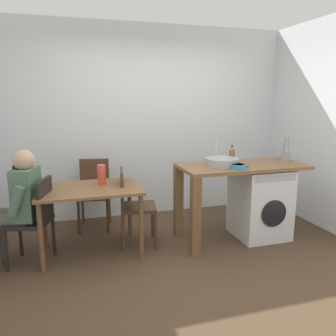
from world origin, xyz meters
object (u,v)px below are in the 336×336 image
object	(u,v)px
dining_table	(89,196)
utensil_crock	(286,156)
bottle_tall_green	(232,155)
vase	(102,175)
washing_machine	(260,202)
chair_person_seat	(36,217)
chair_spare_by_wall	(94,190)
mixing_bowl	(238,166)
chair_opposite	(132,203)
seated_person	(19,201)

from	to	relation	value
dining_table	utensil_crock	distance (m)	2.43
bottle_tall_green	dining_table	bearing A→B (deg)	179.79
vase	washing_machine	bearing A→B (deg)	-7.10
chair_person_seat	vase	xyz separation A→B (m)	(0.70, 0.22, 0.34)
chair_spare_by_wall	bottle_tall_green	world-z (taller)	bottle_tall_green
dining_table	chair_person_seat	size ratio (longest dim) A/B	1.22
bottle_tall_green	mixing_bowl	size ratio (longest dim) A/B	1.16
chair_person_seat	chair_opposite	size ratio (longest dim) A/B	1.00
dining_table	mixing_bowl	xyz separation A→B (m)	(1.61, -0.33, 0.31)
dining_table	chair_spare_by_wall	size ratio (longest dim) A/B	1.22
seated_person	chair_person_seat	bearing A→B (deg)	-90.00
chair_opposite	washing_machine	distance (m)	1.58
washing_machine	chair_spare_by_wall	bearing A→B (deg)	154.75
dining_table	chair_person_seat	distance (m)	0.58
utensil_crock	vase	xyz separation A→B (m)	(-2.26, 0.18, -0.14)
mixing_bowl	vase	size ratio (longest dim) A/B	0.83
chair_opposite	bottle_tall_green	xyz separation A→B (m)	(1.22, -0.07, 0.51)
chair_opposite	seated_person	distance (m)	1.20
washing_machine	mixing_bowl	bearing A→B (deg)	-155.22
washing_machine	dining_table	bearing A→B (deg)	176.21
bottle_tall_green	mixing_bowl	distance (m)	0.35
bottle_tall_green	vase	distance (m)	1.56
chair_person_seat	seated_person	distance (m)	0.23
dining_table	bottle_tall_green	world-z (taller)	bottle_tall_green
washing_machine	mixing_bowl	size ratio (longest dim) A/B	4.61
mixing_bowl	vase	xyz separation A→B (m)	(-1.46, 0.43, -0.10)
seated_person	mixing_bowl	world-z (taller)	seated_person
seated_person	chair_opposite	bearing A→B (deg)	-67.27
chair_spare_by_wall	bottle_tall_green	distance (m)	1.84
seated_person	bottle_tall_green	xyz separation A→B (m)	(2.40, 0.07, 0.35)
chair_spare_by_wall	vase	bearing A→B (deg)	103.45
dining_table	vase	bearing A→B (deg)	33.69
mixing_bowl	chair_opposite	bearing A→B (deg)	160.81
dining_table	utensil_crock	size ratio (longest dim) A/B	3.67
chair_opposite	bottle_tall_green	bearing A→B (deg)	96.00
seated_person	mixing_bowl	xyz separation A→B (m)	(2.31, -0.26, 0.28)
chair_spare_by_wall	washing_machine	distance (m)	2.13
chair_opposite	bottle_tall_green	distance (m)	1.33
bottle_tall_green	washing_machine	bearing A→B (deg)	-20.80
mixing_bowl	washing_machine	bearing A→B (deg)	24.78
mixing_bowl	utensil_crock	bearing A→B (deg)	17.44
chair_person_seat	utensil_crock	distance (m)	2.99
vase	seated_person	bearing A→B (deg)	-168.34
chair_spare_by_wall	mixing_bowl	distance (m)	1.91
seated_person	vase	xyz separation A→B (m)	(0.85, 0.18, 0.18)
seated_person	dining_table	bearing A→B (deg)	-67.77
utensil_crock	seated_person	bearing A→B (deg)	179.87
chair_spare_by_wall	seated_person	xyz separation A→B (m)	(-0.82, -0.85, 0.16)
mixing_bowl	bottle_tall_green	bearing A→B (deg)	74.90
seated_person	washing_machine	size ratio (longest dim) A/B	1.40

